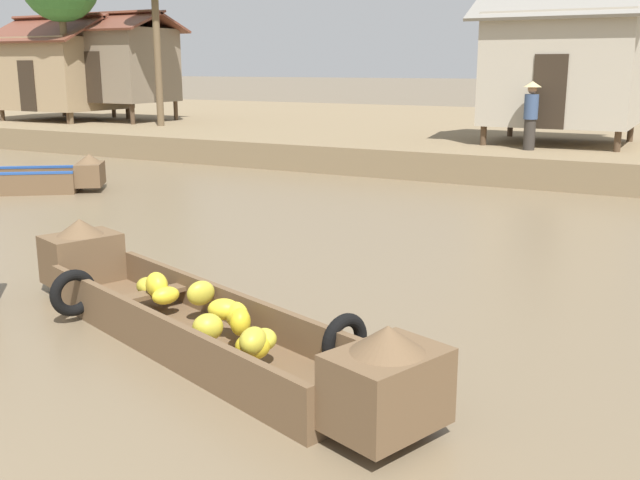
# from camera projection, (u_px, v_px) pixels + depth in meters

# --- Properties ---
(ground_plane) EXTENTS (300.00, 300.00, 0.00)m
(ground_plane) POSITION_uv_depth(u_px,v_px,m) (387.00, 252.00, 11.01)
(ground_plane) COLOR #726047
(riverbank_strip) EXTENTS (160.00, 20.00, 0.71)m
(riverbank_strip) POSITION_uv_depth(u_px,v_px,m) (579.00, 136.00, 25.31)
(riverbank_strip) COLOR #7F6B4C
(riverbank_strip) RESTS_ON ground
(banana_boat) EXTENTS (5.69, 2.73, 0.91)m
(banana_boat) POSITION_uv_depth(u_px,v_px,m) (197.00, 317.00, 7.24)
(banana_boat) COLOR brown
(banana_boat) RESTS_ON ground
(stilt_house_left) EXTENTS (4.56, 3.90, 3.87)m
(stilt_house_left) POSITION_uv_depth(u_px,v_px,m) (63.00, 72.00, 27.76)
(stilt_house_left) COLOR #4C3826
(stilt_house_left) RESTS_ON riverbank_strip
(stilt_house_mid_left) EXTENTS (4.25, 3.28, 3.96)m
(stilt_house_mid_left) POSITION_uv_depth(u_px,v_px,m) (119.00, 63.00, 27.24)
(stilt_house_mid_left) COLOR #4C3826
(stilt_house_mid_left) RESTS_ON riverbank_strip
(stilt_house_mid_right) EXTENTS (4.38, 3.67, 4.16)m
(stilt_house_mid_right) POSITION_uv_depth(u_px,v_px,m) (564.00, 67.00, 19.16)
(stilt_house_mid_right) COLOR #4C3826
(stilt_house_mid_right) RESTS_ON riverbank_strip
(vendor_person) EXTENTS (0.44, 0.44, 1.66)m
(vendor_person) POSITION_uv_depth(u_px,v_px,m) (531.00, 112.00, 17.87)
(vendor_person) COLOR #332D28
(vendor_person) RESTS_ON riverbank_strip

